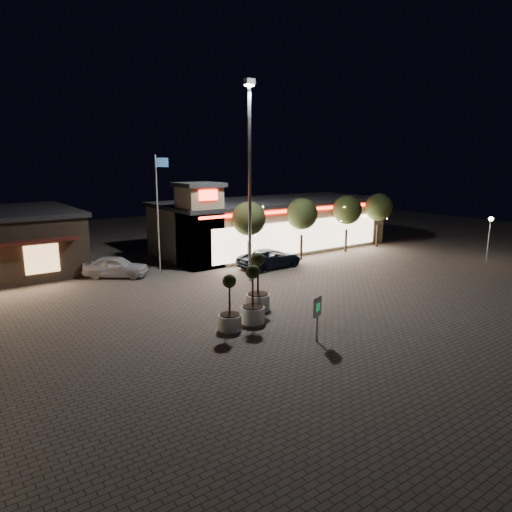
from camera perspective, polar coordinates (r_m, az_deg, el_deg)
ground at (r=22.41m, az=6.83°, el=-8.15°), size 90.00×90.00×0.00m
retail_building at (r=39.68m, az=1.68°, el=4.03°), size 20.40×8.40×6.10m
floodlight_pole at (r=28.57m, az=-0.80°, el=10.64°), size 0.60×0.40×12.38m
flagpole at (r=31.17m, az=-12.07°, el=6.30°), size 0.95×0.10×8.00m
lamp_post_east at (r=38.84m, az=27.20°, el=2.90°), size 0.36×0.36×3.48m
string_tree_a at (r=32.43m, az=-0.91°, el=4.66°), size 2.42×2.42×4.79m
string_tree_b at (r=35.49m, az=5.76°, el=5.23°), size 2.42×2.42×4.79m
string_tree_c at (r=38.96m, az=11.33°, el=5.66°), size 2.42×2.42×4.79m
string_tree_d at (r=41.96m, az=15.09°, el=5.91°), size 2.42×2.42×4.79m
pickup_truck at (r=33.02m, az=1.79°, el=-0.27°), size 5.08×2.57×1.38m
white_sedan at (r=31.70m, az=-17.11°, el=-1.27°), size 4.37×3.89×1.43m
planter_left at (r=21.02m, az=-3.30°, el=-7.11°), size 1.07×1.07×2.63m
planter_mid at (r=21.88m, az=-0.41°, el=-6.13°), size 1.16×1.16×2.84m
planter_right at (r=23.70m, az=0.25°, el=-4.55°), size 1.24×1.24×3.05m
valet_sign at (r=19.67m, az=7.69°, el=-6.77°), size 0.63×0.30×1.99m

